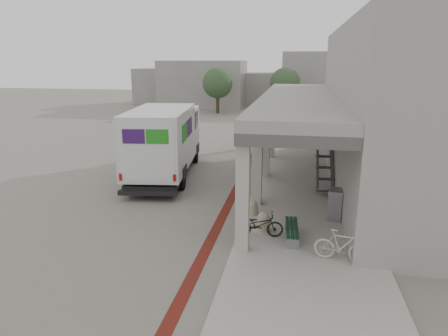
% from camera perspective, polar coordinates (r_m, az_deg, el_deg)
% --- Properties ---
extents(ground, '(120.00, 120.00, 0.00)m').
position_cam_1_polar(ground, '(15.69, -3.26, -5.58)').
color(ground, slate).
rests_on(ground, ground).
extents(bike_lane_stripe, '(0.35, 40.00, 0.01)m').
position_cam_1_polar(bike_lane_stripe, '(17.35, 1.52, -3.49)').
color(bike_lane_stripe, '#5A1A12').
rests_on(bike_lane_stripe, ground).
extents(sidewalk, '(4.40, 28.00, 0.12)m').
position_cam_1_polar(sidewalk, '(15.27, 11.57, -6.24)').
color(sidewalk, '#9E978E').
rests_on(sidewalk, ground).
extents(transit_building, '(7.60, 17.00, 7.00)m').
position_cam_1_polar(transit_building, '(19.14, 20.52, 7.77)').
color(transit_building, gray).
rests_on(transit_building, ground).
extents(distant_backdrop, '(28.00, 10.00, 6.50)m').
position_cam_1_polar(distant_backdrop, '(50.61, 3.32, 11.91)').
color(distant_backdrop, gray).
rests_on(distant_backdrop, ground).
extents(tree_left, '(3.20, 3.20, 4.80)m').
position_cam_1_polar(tree_left, '(43.16, -0.94, 12.01)').
color(tree_left, '#38281C').
rests_on(tree_left, ground).
extents(tree_mid, '(3.20, 3.20, 4.80)m').
position_cam_1_polar(tree_mid, '(44.33, 8.70, 11.93)').
color(tree_mid, '#38281C').
rests_on(tree_mid, ground).
extents(tree_right, '(3.20, 3.20, 4.80)m').
position_cam_1_polar(tree_right, '(43.78, 19.37, 11.23)').
color(tree_right, '#38281C').
rests_on(tree_right, ground).
extents(fedex_truck, '(3.42, 8.20, 3.39)m').
position_cam_1_polar(fedex_truck, '(19.65, -8.44, 4.02)').
color(fedex_truck, black).
rests_on(fedex_truck, ground).
extents(bench, '(0.46, 1.73, 0.40)m').
position_cam_1_polar(bench, '(12.82, 9.67, -8.72)').
color(bench, gray).
rests_on(bench, sidewalk).
extents(bollard_near, '(0.43, 0.43, 0.64)m').
position_cam_1_polar(bollard_near, '(13.27, 5.64, -7.57)').
color(bollard_near, tan).
rests_on(bollard_near, sidewalk).
extents(bollard_far, '(0.35, 0.35, 0.53)m').
position_cam_1_polar(bollard_far, '(14.60, 4.17, -5.61)').
color(bollard_far, gray).
rests_on(bollard_far, sidewalk).
extents(utility_cabinet, '(0.60, 0.73, 1.08)m').
position_cam_1_polar(utility_cabinet, '(14.60, 15.66, -4.99)').
color(utility_cabinet, slate).
rests_on(utility_cabinet, sidewalk).
extents(bicycle_black, '(1.58, 0.73, 0.80)m').
position_cam_1_polar(bicycle_black, '(12.79, 5.02, -8.06)').
color(bicycle_black, black).
rests_on(bicycle_black, sidewalk).
extents(bicycle_cream, '(1.60, 0.75, 0.92)m').
position_cam_1_polar(bicycle_cream, '(11.71, 16.49, -10.62)').
color(bicycle_cream, '#B9B3A2').
rests_on(bicycle_cream, sidewalk).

